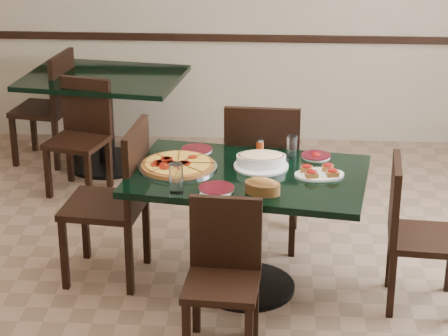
# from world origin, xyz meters

# --- Properties ---
(floor) EXTENTS (5.50, 5.50, 0.00)m
(floor) POSITION_xyz_m (0.00, 0.00, 0.00)
(floor) COLOR #83634C
(floor) RESTS_ON ground
(room_shell) EXTENTS (5.50, 5.50, 5.50)m
(room_shell) POSITION_xyz_m (1.02, 1.73, 1.17)
(room_shell) COLOR silver
(room_shell) RESTS_ON floor
(main_table) EXTENTS (1.45, 1.05, 0.75)m
(main_table) POSITION_xyz_m (0.02, 0.13, 0.57)
(main_table) COLOR black
(main_table) RESTS_ON floor
(back_table) EXTENTS (1.32, 1.04, 0.75)m
(back_table) POSITION_xyz_m (-1.17, 2.07, 0.52)
(back_table) COLOR black
(back_table) RESTS_ON floor
(chair_far) EXTENTS (0.49, 0.49, 0.99)m
(chair_far) POSITION_xyz_m (0.10, 0.69, 0.56)
(chair_far) COLOR black
(chair_far) RESTS_ON floor
(chair_near) EXTENTS (0.41, 0.41, 0.81)m
(chair_near) POSITION_xyz_m (-0.09, -0.44, 0.45)
(chair_near) COLOR black
(chair_near) RESTS_ON floor
(chair_right) EXTENTS (0.45, 0.45, 0.87)m
(chair_right) POSITION_xyz_m (0.95, 0.03, 0.49)
(chair_right) COLOR black
(chair_right) RESTS_ON floor
(chair_left) EXTENTS (0.51, 0.51, 0.98)m
(chair_left) POSITION_xyz_m (-0.75, 0.24, 0.55)
(chair_left) COLOR black
(chair_left) RESTS_ON floor
(back_chair_near) EXTENTS (0.49, 0.49, 0.84)m
(back_chair_near) POSITION_xyz_m (-1.26, 1.58, 0.47)
(back_chair_near) COLOR black
(back_chair_near) RESTS_ON floor
(back_chair_left) EXTENTS (0.49, 0.49, 0.91)m
(back_chair_left) POSITION_xyz_m (-1.61, 2.13, 0.51)
(back_chair_left) COLOR black
(back_chair_left) RESTS_ON floor
(pepperoni_pizza) EXTENTS (0.45, 0.45, 0.04)m
(pepperoni_pizza) POSITION_xyz_m (-0.39, 0.19, 0.77)
(pepperoni_pizza) COLOR silver
(pepperoni_pizza) RESTS_ON main_table
(lasagna_casserole) EXTENTS (0.32, 0.32, 0.09)m
(lasagna_casserole) POSITION_xyz_m (0.09, 0.23, 0.80)
(lasagna_casserole) COLOR white
(lasagna_casserole) RESTS_ON main_table
(bread_basket) EXTENTS (0.23, 0.19, 0.09)m
(bread_basket) POSITION_xyz_m (0.11, -0.14, 0.79)
(bread_basket) COLOR brown
(bread_basket) RESTS_ON main_table
(bruschetta_platter) EXTENTS (0.31, 0.23, 0.05)m
(bruschetta_platter) POSITION_xyz_m (0.42, 0.11, 0.77)
(bruschetta_platter) COLOR white
(bruschetta_platter) RESTS_ON main_table
(side_plate_near) EXTENTS (0.20, 0.20, 0.02)m
(side_plate_near) POSITION_xyz_m (-0.14, -0.12, 0.76)
(side_plate_near) COLOR white
(side_plate_near) RESTS_ON main_table
(side_plate_far_r) EXTENTS (0.17, 0.17, 0.03)m
(side_plate_far_r) POSITION_xyz_m (0.41, 0.40, 0.76)
(side_plate_far_r) COLOR white
(side_plate_far_r) RESTS_ON main_table
(side_plate_far_l) EXTENTS (0.19, 0.19, 0.02)m
(side_plate_far_l) POSITION_xyz_m (-0.30, 0.47, 0.76)
(side_plate_far_l) COLOR white
(side_plate_far_l) RESTS_ON main_table
(napkin_setting) EXTENTS (0.20, 0.20, 0.01)m
(napkin_setting) POSITION_xyz_m (-0.15, -0.19, 0.75)
(napkin_setting) COLOR silver
(napkin_setting) RESTS_ON main_table
(water_glass_a) EXTENTS (0.06, 0.06, 0.13)m
(water_glass_a) POSITION_xyz_m (0.27, 0.40, 0.82)
(water_glass_a) COLOR silver
(water_glass_a) RESTS_ON main_table
(water_glass_b) EXTENTS (0.08, 0.08, 0.16)m
(water_glass_b) POSITION_xyz_m (-0.36, -0.16, 0.83)
(water_glass_b) COLOR silver
(water_glass_b) RESTS_ON main_table
(pepper_shaker) EXTENTS (0.05, 0.05, 0.08)m
(pepper_shaker) POSITION_xyz_m (0.08, 0.47, 0.79)
(pepper_shaker) COLOR red
(pepper_shaker) RESTS_ON main_table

